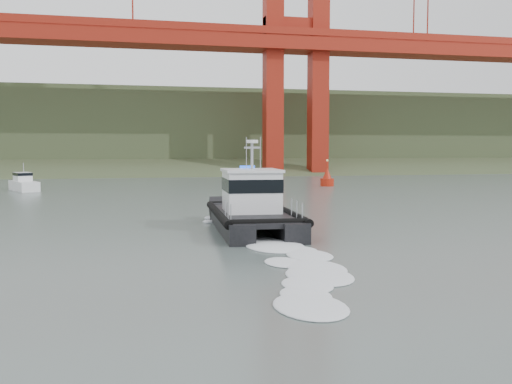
{
  "coord_description": "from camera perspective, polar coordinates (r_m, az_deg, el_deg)",
  "views": [
    {
      "loc": [
        -6.02,
        -19.25,
        4.51
      ],
      "look_at": [
        0.06,
        7.92,
        2.4
      ],
      "focal_mm": 40.0,
      "sensor_mm": 36.0,
      "label": 1
    }
  ],
  "objects": [
    {
      "name": "ground",
      "position": [
        20.67,
        4.69,
        -8.29
      ],
      "size": [
        400.0,
        400.0,
        0.0
      ],
      "primitive_type": "plane",
      "color": "#51605B",
      "rests_on": "ground"
    },
    {
      "name": "headlands",
      "position": [
        144.9,
        -10.26,
        5.27
      ],
      "size": [
        500.0,
        105.36,
        27.12
      ],
      "color": "#374728",
      "rests_on": "ground"
    },
    {
      "name": "patrol_boat",
      "position": [
        31.8,
        -0.39,
        -1.46
      ],
      "size": [
        4.46,
        10.87,
        5.18
      ],
      "rotation": [
        0.0,
        0.0,
        -0.05
      ],
      "color": "black",
      "rests_on": "ground"
    },
    {
      "name": "motorboat",
      "position": [
        66.45,
        -22.22,
        0.79
      ],
      "size": [
        3.98,
        5.92,
        3.1
      ],
      "rotation": [
        0.0,
        0.0,
        0.41
      ],
      "color": "white",
      "rests_on": "ground"
    },
    {
      "name": "nav_buoy",
      "position": [
        69.67,
        7.13,
        1.34
      ],
      "size": [
        1.65,
        1.65,
        3.43
      ],
      "color": "#A61C0B",
      "rests_on": "ground"
    }
  ]
}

